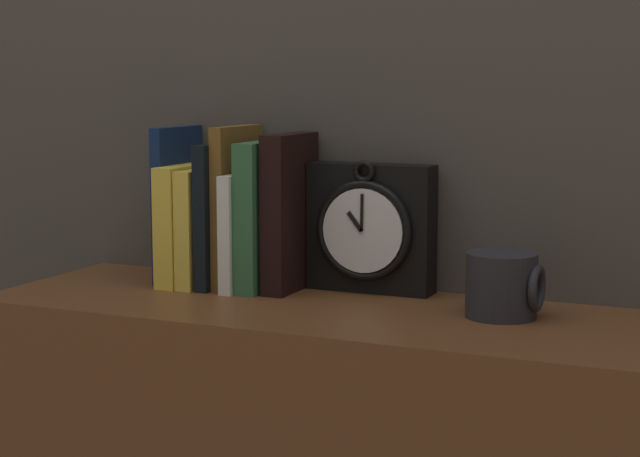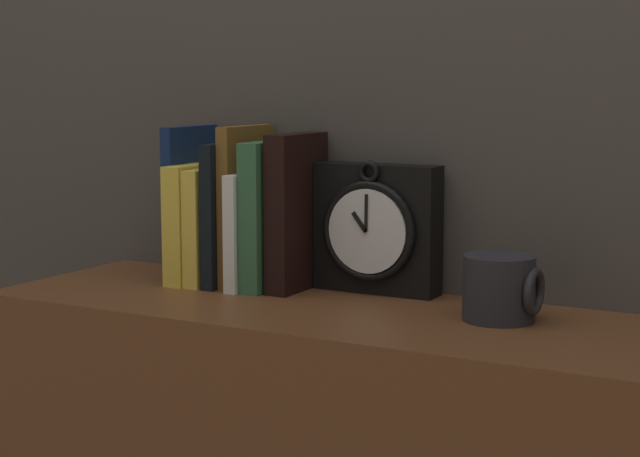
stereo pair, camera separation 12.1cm
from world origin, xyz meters
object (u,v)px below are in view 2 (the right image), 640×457
(book_slot2_yellow, at_px, (217,225))
(clock, at_px, (376,229))
(book_slot0_navy, at_px, (190,202))
(book_slot6_green, at_px, (272,215))
(mug, at_px, (501,288))
(book_slot3_black, at_px, (232,213))
(book_slot5_white, at_px, (256,229))
(book_slot7_black, at_px, (297,212))
(book_slot4_brown, at_px, (246,205))
(book_slot1_yellow, at_px, (199,222))

(book_slot2_yellow, bearing_deg, clock, 9.91)
(clock, bearing_deg, book_slot0_navy, -173.82)
(book_slot6_green, distance_m, mug, 0.38)
(book_slot3_black, xyz_separation_m, book_slot6_green, (0.07, 0.00, 0.00))
(book_slot3_black, xyz_separation_m, book_slot5_white, (0.04, -0.00, -0.02))
(book_slot3_black, relative_size, book_slot5_white, 1.25)
(book_slot0_navy, height_order, book_slot7_black, book_slot0_navy)
(book_slot3_black, distance_m, book_slot5_white, 0.05)
(clock, xyz_separation_m, book_slot5_white, (-0.18, -0.04, -0.01))
(book_slot4_brown, distance_m, mug, 0.43)
(book_slot7_black, xyz_separation_m, mug, (0.34, -0.05, -0.07))
(book_slot0_navy, height_order, mug, book_slot0_navy)
(book_slot1_yellow, relative_size, book_slot2_yellow, 1.03)
(book_slot0_navy, relative_size, book_slot6_green, 1.08)
(book_slot2_yellow, height_order, book_slot4_brown, book_slot4_brown)
(book_slot0_navy, bearing_deg, book_slot1_yellow, -25.61)
(clock, height_order, book_slot4_brown, book_slot4_brown)
(book_slot3_black, height_order, book_slot5_white, book_slot3_black)
(clock, bearing_deg, book_slot3_black, -169.14)
(book_slot1_yellow, relative_size, mug, 1.82)
(book_slot1_yellow, xyz_separation_m, book_slot7_black, (0.17, 0.01, 0.03))
(book_slot5_white, distance_m, mug, 0.41)
(clock, relative_size, book_slot6_green, 0.89)
(book_slot0_navy, distance_m, book_slot4_brown, 0.11)
(book_slot7_black, bearing_deg, book_slot1_yellow, -176.50)
(clock, xyz_separation_m, book_slot3_black, (-0.22, -0.04, 0.01))
(book_slot5_white, distance_m, book_slot6_green, 0.04)
(book_slot0_navy, relative_size, book_slot3_black, 1.10)
(clock, xyz_separation_m, book_slot1_yellow, (-0.28, -0.05, -0.00))
(book_slot3_black, relative_size, book_slot6_green, 0.98)
(mug, bearing_deg, book_slot5_white, 174.19)
(book_slot4_brown, height_order, book_slot7_black, book_slot4_brown)
(clock, bearing_deg, mug, -20.92)
(book_slot1_yellow, distance_m, book_slot6_green, 0.13)
(book_slot7_black, bearing_deg, book_slot2_yellow, -176.39)
(book_slot2_yellow, xyz_separation_m, book_slot7_black, (0.14, 0.01, 0.03))
(book_slot1_yellow, relative_size, book_slot6_green, 0.82)
(book_slot3_black, distance_m, book_slot7_black, 0.11)
(book_slot5_white, bearing_deg, book_slot0_navy, 175.03)
(book_slot3_black, bearing_deg, mug, -5.48)
(book_slot3_black, bearing_deg, book_slot4_brown, 17.06)
(book_slot2_yellow, bearing_deg, book_slot7_black, 3.61)
(clock, distance_m, book_slot1_yellow, 0.28)
(book_slot1_yellow, xyz_separation_m, book_slot2_yellow, (0.03, 0.00, -0.00))
(book_slot1_yellow, bearing_deg, book_slot2_yellow, 3.04)
(book_slot2_yellow, relative_size, book_slot6_green, 0.80)
(book_slot6_green, bearing_deg, mug, -6.78)
(book_slot1_yellow, bearing_deg, mug, -4.52)
(book_slot4_brown, relative_size, mug, 2.42)
(mug, bearing_deg, book_slot2_yellow, 174.99)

